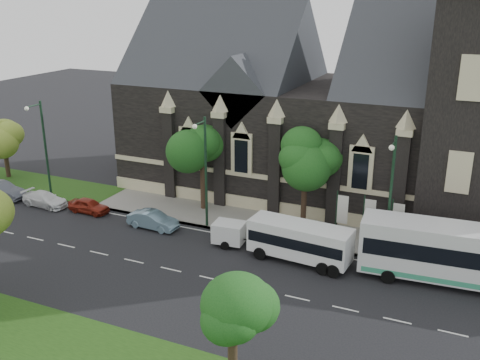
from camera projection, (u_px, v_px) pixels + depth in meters
The scene contains 20 objects.
ground at pixel (210, 278), 35.62m from camera, with size 160.00×160.00×0.00m, color black.
sidewalk at pixel (264, 224), 43.80m from camera, with size 80.00×5.00×0.15m, color gray.
museum at pixel (359, 109), 47.22m from camera, with size 40.00×17.70×29.90m.
tree_park_east at pixel (238, 310), 23.69m from camera, with size 3.40×3.40×6.28m.
tree_walk_right at pixel (309, 157), 41.74m from camera, with size 4.08×4.08×7.80m.
tree_walk_left at pixel (205, 145), 45.22m from camera, with size 3.91×3.91×7.64m.
tree_walk_far at pixel (5, 134), 53.59m from camera, with size 3.40×3.40×6.28m.
street_lamp_near at pixel (390, 193), 36.24m from camera, with size 0.36×1.88×9.00m.
street_lamp_mid at pixel (205, 167), 41.62m from camera, with size 0.36×1.88×9.00m.
street_lamp_far at pixel (43, 145), 47.76m from camera, with size 0.36×1.88×9.00m.
banner_flag_left at pixel (340, 212), 40.20m from camera, with size 0.90×0.10×4.00m.
banner_flag_center at pixel (367, 216), 39.44m from camera, with size 0.90×0.10×4.00m.
banner_flag_right at pixel (395, 221), 38.67m from camera, with size 0.90×0.10×4.00m.
tour_coach at pixel (469, 256), 34.08m from camera, with size 13.58×3.83×3.91m.
shuttle_bus at pixel (300, 240), 37.45m from camera, with size 7.31×3.03×2.76m.
box_trailer at pixel (229, 232), 40.08m from camera, with size 3.35×1.97×1.76m.
sedan at pixel (153, 220), 43.05m from camera, with size 1.46×4.20×1.38m, color #7697AA.
car_far_red at pixel (89, 206), 46.13m from camera, with size 1.47×3.65×1.24m, color maroon.
car_far_white at pixel (45, 199), 47.55m from camera, with size 1.76×4.33×1.26m, color silver.
car_far_grey at pixel (1, 191), 49.28m from camera, with size 1.61×4.63×1.53m, color #4A4D56.
Camera 1 is at (14.61, -28.05, 17.73)m, focal length 40.58 mm.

